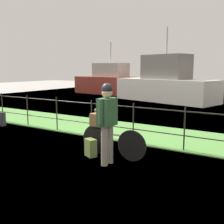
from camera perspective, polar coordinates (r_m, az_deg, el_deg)
ground_plane at (r=6.41m, az=-9.01°, el=-8.99°), size 60.00×60.00×0.00m
grass_strip at (r=8.67m, az=3.66°, el=-4.04°), size 27.00×2.40×0.03m
harbor_water at (r=16.33m, az=17.95°, el=1.64°), size 30.00×30.00×0.00m
iron_fence at (r=7.66m, az=-0.13°, el=-1.17°), size 18.04×0.04×1.07m
bicycle_main at (r=6.17m, az=0.04°, el=-6.15°), size 1.63×0.16×0.68m
wooden_crate at (r=6.25m, az=-2.61°, el=-1.60°), size 0.36×0.29×0.29m
terrier_dog at (r=6.20m, az=-2.44°, el=0.38°), size 0.32×0.14×0.18m
cyclist_person at (r=5.57m, az=-1.02°, el=-0.98°), size 0.26×0.54×1.68m
backpack_on_paving at (r=6.28m, az=-4.44°, el=-7.38°), size 0.33×0.28×0.40m
mooring_bollard at (r=10.24m, az=-21.67°, el=-1.35°), size 0.20×0.20×0.48m
moored_boat_near at (r=17.10m, az=11.05°, el=5.65°), size 6.65×3.74×4.39m
moored_boat_mid at (r=21.59m, az=-0.28°, el=6.16°), size 6.13×2.75×3.97m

